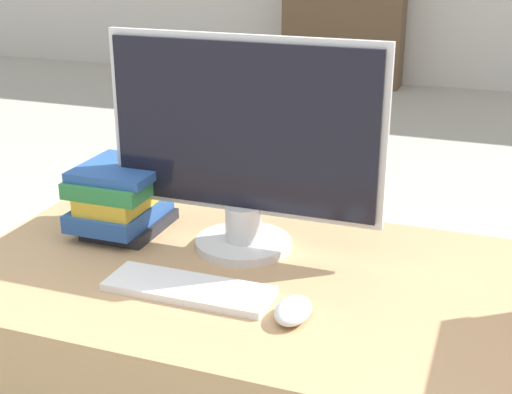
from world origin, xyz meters
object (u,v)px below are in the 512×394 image
at_px(monitor, 243,144).
at_px(keyboard, 189,289).
at_px(mouse, 293,310).
at_px(far_chair, 275,166).
at_px(book_stack, 122,198).

relative_size(monitor, keyboard, 1.84).
height_order(monitor, mouse, monitor).
distance_m(keyboard, far_chair, 1.73).
height_order(mouse, book_stack, book_stack).
relative_size(mouse, far_chair, 0.13).
relative_size(mouse, book_stack, 0.45).
bearing_deg(mouse, monitor, 127.09).
bearing_deg(far_chair, book_stack, -55.47).
bearing_deg(mouse, far_chair, 109.65).
bearing_deg(keyboard, monitor, 83.72).
distance_m(keyboard, book_stack, 0.37).
xyz_separation_m(keyboard, far_chair, (-0.38, 1.66, -0.30)).
bearing_deg(far_chair, keyboard, -46.47).
distance_m(mouse, book_stack, 0.58).
bearing_deg(book_stack, far_chair, 93.70).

